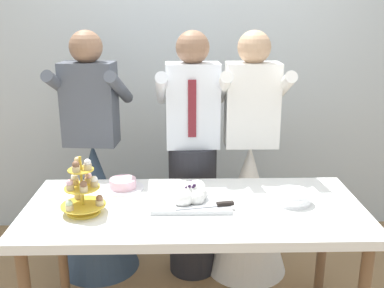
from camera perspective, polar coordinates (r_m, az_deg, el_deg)
rear_wall at (r=3.57m, az=-0.31°, el=11.51°), size 5.20×0.10×2.90m
dessert_table at (r=2.43m, az=0.30°, el=-9.49°), size 1.80×0.80×0.78m
cupcake_stand at (r=2.35m, az=-13.81°, el=-5.82°), size 0.23×0.23×0.31m
main_cake_tray at (r=2.42m, az=-0.14°, el=-6.61°), size 0.43×0.31×0.12m
plate_stack at (r=2.49m, az=12.70°, el=-6.64°), size 0.20×0.20×0.07m
round_cake at (r=2.64m, az=-8.79°, el=-5.16°), size 0.24×0.24×0.06m
person_groom at (r=2.99m, az=0.07°, el=-3.39°), size 0.48×0.50×1.66m
person_bride at (r=3.09m, az=7.22°, el=-6.12°), size 0.56×0.56×1.66m
person_guest at (r=3.16m, az=-12.19°, el=-5.85°), size 0.56×0.56×1.66m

